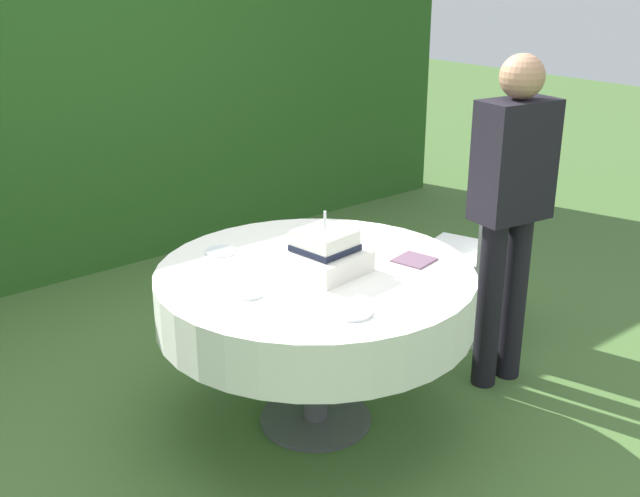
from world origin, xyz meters
TOP-DOWN VIEW (x-y plane):
  - ground_plane at (0.00, 0.00)m, footprint 20.00×20.00m
  - foliage_hedge at (0.00, 2.53)m, footprint 6.30×0.48m
  - cake_table at (0.00, 0.00)m, footprint 1.36×1.36m
  - wedding_cake at (0.02, -0.04)m, footprint 0.33×0.33m
  - serving_plate_near at (-0.17, -0.42)m, footprint 0.15×0.15m
  - serving_plate_far at (-0.20, 0.43)m, footprint 0.14×0.14m
  - serving_plate_left at (-0.37, -0.04)m, footprint 0.10×0.10m
  - napkin_stack at (0.40, -0.20)m, footprint 0.18×0.18m
  - garden_chair at (1.22, 0.12)m, footprint 0.50×0.50m
  - standing_person at (0.93, -0.29)m, footprint 0.39×0.25m

SIDE VIEW (x-z plane):
  - ground_plane at x=0.00m, z-range 0.00..0.00m
  - garden_chair at x=1.22m, z-range 0.10..0.99m
  - cake_table at x=0.00m, z-range 0.25..1.00m
  - napkin_stack at x=0.40m, z-range 0.74..0.75m
  - serving_plate_near at x=-0.17m, z-range 0.74..0.76m
  - serving_plate_far at x=-0.20m, z-range 0.74..0.76m
  - serving_plate_left at x=-0.37m, z-range 0.74..0.76m
  - wedding_cake at x=0.02m, z-range 0.69..0.96m
  - standing_person at x=0.93m, z-range 0.13..1.73m
  - foliage_hedge at x=0.00m, z-range 0.00..2.38m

